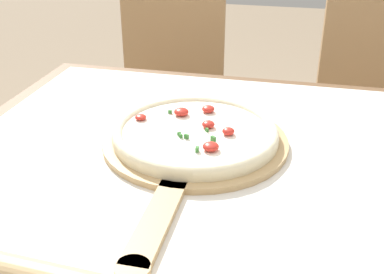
{
  "coord_description": "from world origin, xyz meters",
  "views": [
    {
      "loc": [
        0.13,
        -0.76,
        1.2
      ],
      "look_at": [
        -0.06,
        0.03,
        0.78
      ],
      "focal_mm": 45.0,
      "sensor_mm": 36.0,
      "label": 1
    }
  ],
  "objects_px": {
    "chair_left": "(170,94)",
    "pizza_peel": "(193,147)",
    "chair_right": "(373,112)",
    "pizza": "(195,132)"
  },
  "relations": [
    {
      "from": "pizza",
      "to": "chair_left",
      "type": "xyz_separation_m",
      "value": [
        -0.27,
        0.77,
        -0.25
      ]
    },
    {
      "from": "pizza_peel",
      "to": "chair_left",
      "type": "height_order",
      "value": "chair_left"
    },
    {
      "from": "chair_left",
      "to": "pizza_peel",
      "type": "bearing_deg",
      "value": -76.13
    },
    {
      "from": "pizza",
      "to": "chair_right",
      "type": "xyz_separation_m",
      "value": [
        0.45,
        0.77,
        -0.25
      ]
    },
    {
      "from": "pizza",
      "to": "pizza_peel",
      "type": "bearing_deg",
      "value": -90.03
    },
    {
      "from": "pizza_peel",
      "to": "pizza",
      "type": "xyz_separation_m",
      "value": [
        0.0,
        0.02,
        0.02
      ]
    },
    {
      "from": "chair_right",
      "to": "pizza",
      "type": "bearing_deg",
      "value": -124.83
    },
    {
      "from": "chair_left",
      "to": "chair_right",
      "type": "relative_size",
      "value": 1.0
    },
    {
      "from": "pizza_peel",
      "to": "chair_right",
      "type": "bearing_deg",
      "value": 60.49
    },
    {
      "from": "pizza",
      "to": "chair_right",
      "type": "height_order",
      "value": "chair_right"
    }
  ]
}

